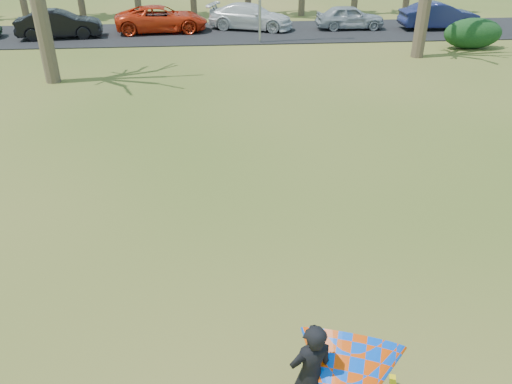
{
  "coord_description": "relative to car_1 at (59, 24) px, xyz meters",
  "views": [
    {
      "loc": [
        -0.87,
        -7.78,
        6.54
      ],
      "look_at": [
        0.0,
        2.0,
        1.1
      ],
      "focal_mm": 35.0,
      "sensor_mm": 36.0,
      "label": 1
    }
  ],
  "objects": [
    {
      "name": "ground",
      "position": [
        9.9,
        -24.22,
        -0.87
      ],
      "size": [
        100.0,
        100.0,
        0.0
      ],
      "primitive_type": "plane",
      "color": "#295111",
      "rests_on": "ground"
    },
    {
      "name": "parking_strip",
      "position": [
        9.9,
        0.78,
        -0.84
      ],
      "size": [
        46.0,
        7.0,
        0.06
      ],
      "primitive_type": "cube",
      "color": "black",
      "rests_on": "ground"
    },
    {
      "name": "hedge_near",
      "position": [
        23.61,
        -4.64,
        -0.04
      ],
      "size": [
        3.33,
        1.51,
        1.66
      ],
      "primitive_type": "ellipsoid",
      "color": "#143717",
      "rests_on": "ground"
    },
    {
      "name": "car_1",
      "position": [
        0.0,
        0.0,
        0.0
      ],
      "size": [
        5.09,
        2.3,
        1.62
      ],
      "primitive_type": "imported",
      "rotation": [
        0.0,
        0.0,
        1.69
      ],
      "color": "black",
      "rests_on": "parking_strip"
    },
    {
      "name": "car_2",
      "position": [
        5.99,
        1.31,
        -0.01
      ],
      "size": [
        5.93,
        3.09,
        1.6
      ],
      "primitive_type": "imported",
      "rotation": [
        0.0,
        0.0,
        1.65
      ],
      "color": "red",
      "rests_on": "parking_strip"
    },
    {
      "name": "car_3",
      "position": [
        11.68,
        1.66,
        -0.02
      ],
      "size": [
        5.89,
        3.93,
        1.59
      ],
      "primitive_type": "imported",
      "rotation": [
        0.0,
        0.0,
        1.23
      ],
      "color": "silver",
      "rests_on": "parking_strip"
    },
    {
      "name": "car_4",
      "position": [
        18.12,
        1.16,
        -0.06
      ],
      "size": [
        4.4,
        1.83,
        1.49
      ],
      "primitive_type": "imported",
      "rotation": [
        0.0,
        0.0,
        1.56
      ],
      "color": "#A1A7AE",
      "rests_on": "parking_strip"
    },
    {
      "name": "car_5",
      "position": [
        23.88,
        0.62,
        0.02
      ],
      "size": [
        5.03,
        1.82,
        1.65
      ],
      "primitive_type": "imported",
      "rotation": [
        0.0,
        0.0,
        1.55
      ],
      "color": "navy",
      "rests_on": "parking_strip"
    }
  ]
}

